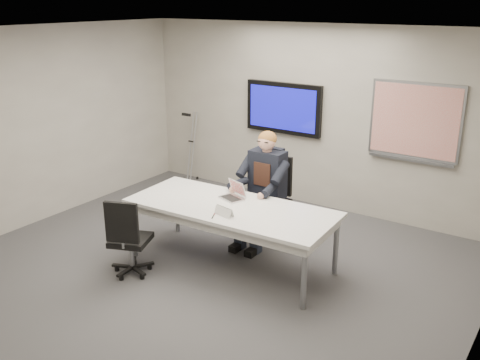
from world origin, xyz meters
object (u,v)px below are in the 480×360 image
Objects in this scene: office_chair_far at (270,212)px; office_chair_near at (130,251)px; conference_table at (231,213)px; seated_person at (259,200)px; laptop at (234,194)px.

office_chair_far is 1.14× the size of office_chair_near.
office_chair_near reaches higher than conference_table.
laptop is at bearing -100.01° from seated_person.
seated_person is (0.80, 1.60, 0.30)m from office_chair_near.
office_chair_far reaches higher than office_chair_near.
conference_table is 1.70× the size of seated_person.
seated_person is at bearing 100.03° from laptop.
office_chair_far reaches higher than laptop.
office_chair_near is (-0.80, -1.87, -0.04)m from office_chair_far.
office_chair_near is 1.43m from laptop.
laptop is (-0.08, -0.48, 0.22)m from seated_person.
office_chair_near is 0.65× the size of seated_person.
office_chair_far is (-0.05, 1.00, -0.34)m from conference_table.
seated_person is 0.53m from laptop.
office_chair_near is at bearing -136.77° from conference_table.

